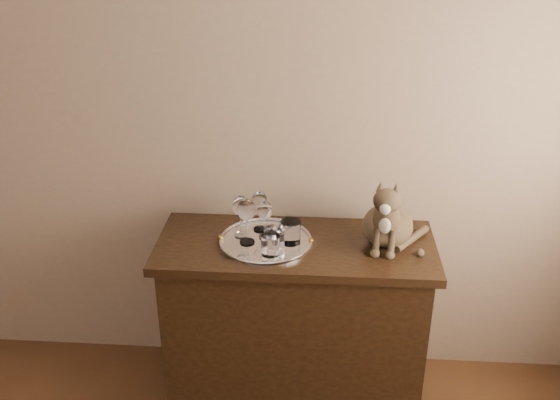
% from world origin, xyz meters
% --- Properties ---
extents(wall_back, '(4.00, 0.10, 2.70)m').
position_xyz_m(wall_back, '(0.00, 2.25, 1.35)').
color(wall_back, tan).
rests_on(wall_back, ground).
extents(sideboard, '(1.20, 0.50, 0.85)m').
position_xyz_m(sideboard, '(0.60, 1.94, 0.42)').
color(sideboard, black).
rests_on(sideboard, ground).
extents(tray, '(0.40, 0.40, 0.01)m').
position_xyz_m(tray, '(0.47, 1.94, 0.85)').
color(tray, white).
rests_on(tray, sideboard).
extents(wine_glass_a, '(0.07, 0.07, 0.19)m').
position_xyz_m(wine_glass_a, '(0.36, 1.98, 0.95)').
color(wine_glass_a, silver).
rests_on(wine_glass_a, tray).
extents(wine_glass_b, '(0.07, 0.07, 0.18)m').
position_xyz_m(wine_glass_b, '(0.44, 2.04, 0.95)').
color(wine_glass_b, white).
rests_on(wine_glass_b, tray).
extents(wine_glass_c, '(0.08, 0.08, 0.20)m').
position_xyz_m(wine_glass_c, '(0.39, 1.92, 0.96)').
color(wine_glass_c, white).
rests_on(wine_glass_c, tray).
extents(wine_glass_d, '(0.07, 0.07, 0.17)m').
position_xyz_m(wine_glass_d, '(0.47, 1.97, 0.94)').
color(wine_glass_d, silver).
rests_on(wine_glass_d, tray).
extents(tumbler_a, '(0.09, 0.09, 0.10)m').
position_xyz_m(tumbler_a, '(0.51, 1.87, 0.91)').
color(tumbler_a, white).
rests_on(tumbler_a, tray).
extents(tumbler_b, '(0.08, 0.08, 0.09)m').
position_xyz_m(tumbler_b, '(0.50, 1.83, 0.90)').
color(tumbler_b, silver).
rests_on(tumbler_b, tray).
extents(tumbler_c, '(0.09, 0.09, 0.10)m').
position_xyz_m(tumbler_c, '(0.58, 1.93, 0.91)').
color(tumbler_c, silver).
rests_on(tumbler_c, tray).
extents(cat, '(0.39, 0.37, 0.33)m').
position_xyz_m(cat, '(0.99, 1.98, 1.02)').
color(cat, brown).
rests_on(cat, sideboard).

